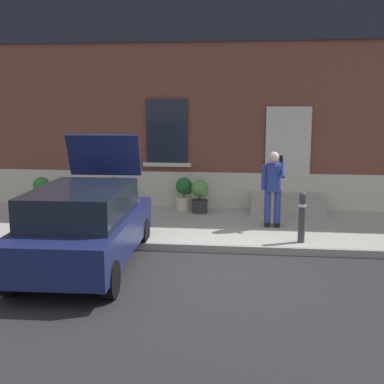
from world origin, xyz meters
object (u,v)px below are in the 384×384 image
object	(u,v)px
planter_charcoal	(200,195)
planter_terracotta	(114,192)
planter_olive	(42,192)
planter_cream	(184,193)
bollard_far_left	(136,211)
hatchback_car_navy	(85,225)
person_on_phone	(273,184)
bollard_near_person	(302,215)

from	to	relation	value
planter_charcoal	planter_terracotta	bearing A→B (deg)	174.31
planter_olive	planter_cream	distance (m)	3.78
bollard_far_left	hatchback_car_navy	bearing A→B (deg)	-109.29
person_on_phone	planter_terracotta	bearing A→B (deg)	175.33
hatchback_car_navy	bollard_far_left	xyz separation A→B (m)	(0.57, 1.62, -0.09)
planter_cream	planter_charcoal	world-z (taller)	same
hatchback_car_navy	planter_olive	size ratio (longest dim) A/B	4.79
planter_terracotta	planter_cream	size ratio (longest dim) A/B	1.00
hatchback_car_navy	planter_terracotta	world-z (taller)	hatchback_car_navy
hatchback_car_navy	planter_charcoal	bearing A→B (deg)	67.76
planter_olive	bollard_near_person	bearing A→B (deg)	-20.64
hatchback_car_navy	person_on_phone	xyz separation A→B (m)	(3.46, 2.79, 0.35)
hatchback_car_navy	planter_cream	world-z (taller)	hatchback_car_navy
hatchback_car_navy	planter_charcoal	xyz separation A→B (m)	(1.68, 4.11, -0.19)
planter_olive	planter_charcoal	bearing A→B (deg)	0.40
planter_terracotta	planter_charcoal	world-z (taller)	same
bollard_near_person	bollard_far_left	xyz separation A→B (m)	(-3.44, 0.00, 0.00)
bollard_near_person	hatchback_car_navy	bearing A→B (deg)	-158.01
bollard_near_person	planter_olive	world-z (taller)	bollard_near_person
person_on_phone	planter_terracotta	world-z (taller)	person_on_phone
planter_terracotta	planter_cream	xyz separation A→B (m)	(1.88, 0.07, 0.00)
person_on_phone	planter_charcoal	xyz separation A→B (m)	(-1.78, 1.32, -0.54)
planter_cream	hatchback_car_navy	bearing A→B (deg)	-105.61
hatchback_car_navy	bollard_far_left	distance (m)	1.71
hatchback_car_navy	person_on_phone	size ratio (longest dim) A/B	2.36
planter_charcoal	bollard_far_left	bearing A→B (deg)	-114.09
person_on_phone	hatchback_car_navy	bearing A→B (deg)	-125.12
hatchback_car_navy	person_on_phone	distance (m)	4.46
bollard_near_person	planter_charcoal	distance (m)	3.41
bollard_far_left	planter_cream	xyz separation A→B (m)	(0.67, 2.80, -0.11)
bollard_near_person	planter_cream	distance (m)	3.94
hatchback_car_navy	planter_cream	size ratio (longest dim) A/B	4.79
bollard_near_person	planter_cream	size ratio (longest dim) A/B	1.22
bollard_far_left	planter_terracotta	distance (m)	2.99
bollard_far_left	planter_charcoal	distance (m)	2.73
planter_charcoal	planter_cream	bearing A→B (deg)	145.90
planter_terracotta	planter_charcoal	bearing A→B (deg)	-5.69
person_on_phone	planter_cream	bearing A→B (deg)	159.94
bollard_near_person	planter_charcoal	world-z (taller)	bollard_near_person
planter_terracotta	bollard_near_person	bearing A→B (deg)	-30.34
planter_charcoal	planter_olive	bearing A→B (deg)	-179.60
planter_terracotta	planter_charcoal	xyz separation A→B (m)	(2.33, -0.23, 0.00)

